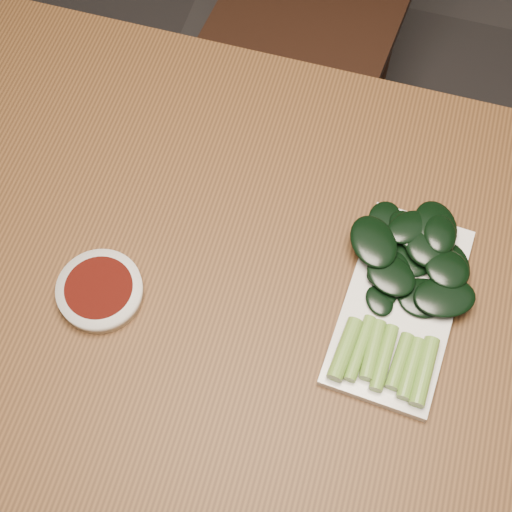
# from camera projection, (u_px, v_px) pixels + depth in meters

# --- Properties ---
(ground) EXTENTS (6.00, 6.00, 0.00)m
(ground) POSITION_uv_depth(u_px,v_px,m) (265.00, 429.00, 1.59)
(ground) COLOR #292727
(ground) RESTS_ON ground
(table) EXTENTS (1.40, 0.80, 0.75)m
(table) POSITION_uv_depth(u_px,v_px,m) (271.00, 324.00, 0.98)
(table) COLOR #4A2D15
(table) RESTS_ON ground
(sauce_bowl) EXTENTS (0.11, 0.11, 0.02)m
(sauce_bowl) POSITION_uv_depth(u_px,v_px,m) (100.00, 291.00, 0.91)
(sauce_bowl) COLOR silver
(sauce_bowl) RESTS_ON table
(serving_plate) EXTENTS (0.15, 0.27, 0.01)m
(serving_plate) POSITION_uv_depth(u_px,v_px,m) (399.00, 305.00, 0.91)
(serving_plate) COLOR silver
(serving_plate) RESTS_ON table
(gai_lan) EXTENTS (0.19, 0.28, 0.03)m
(gai_lan) POSITION_uv_depth(u_px,v_px,m) (409.00, 277.00, 0.91)
(gai_lan) COLOR olive
(gai_lan) RESTS_ON serving_plate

